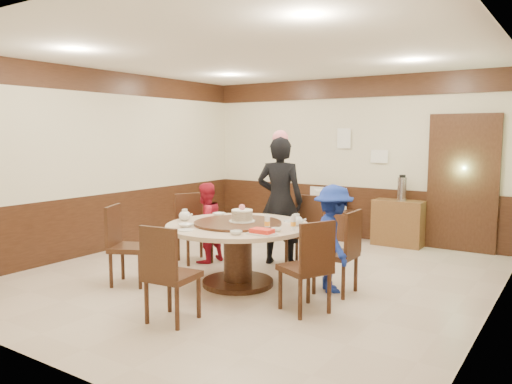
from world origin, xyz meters
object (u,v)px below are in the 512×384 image
Objects in this scene: person_red at (206,223)px; tv_stand at (327,223)px; person_blue at (333,238)px; banquet_table at (238,242)px; shrimp_platter at (262,232)px; television at (327,198)px; birthday_cake at (242,215)px; thermos at (402,189)px; person_standing at (280,201)px; side_cabinet at (398,223)px.

person_red is 1.34× the size of tv_stand.
banquet_table is at bearing 72.43° from person_blue.
person_red is 0.91× the size of person_blue.
television is at bearing 104.46° from shrimp_platter.
television is (-0.37, 3.14, -0.16)m from birthday_cake.
thermos is at bearing 172.98° from television.
person_blue is (1.06, 0.42, 0.09)m from banquet_table.
birthday_cake reaches higher than shrimp_platter.
person_red is at bearing -127.71° from thermos.
person_standing is 1.38m from person_blue.
person_standing is 1.57× the size of person_red.
tv_stand is (0.68, 2.56, -0.32)m from person_red.
person_blue reaches higher than side_cabinet.
thermos is at bearing 0.00° from side_cabinet.
person_standing reaches higher than tv_stand.
person_blue reaches higher than person_red.
banquet_table is 3.21m from tv_stand.
banquet_table is 4.54× the size of thermos.
person_red is 2.66m from tv_stand.
tv_stand is (-0.24, 2.04, -0.65)m from person_standing.
person_red is 1.43× the size of side_cabinet.
birthday_cake is at bearing 88.33° from television.
person_red is at bearing 148.18° from banquet_table.
side_cabinet is 2.11× the size of thermos.
thermos is (2.00, 2.59, 0.37)m from person_red.
shrimp_platter is (0.67, -1.51, -0.12)m from person_standing.
shrimp_platter is at bearing -96.43° from thermos.
tv_stand is at bearing 173.73° from person_red.
tv_stand is 1.28m from side_cabinet.
person_red reaches higher than shrimp_platter.
television is 1.32m from side_cabinet.
person_blue is at bearing -87.61° from side_cabinet.
person_red is 3.80× the size of shrimp_platter.
person_blue is 3.10m from television.
person_standing is 2.68× the size of television.
side_cabinet reaches higher than tv_stand.
thermos reaches higher than television.
person_standing is 2.33m from thermos.
thermos reaches higher than birthday_cake.
person_standing is 2.24× the size of side_cabinet.
person_standing is at bearing -116.50° from side_cabinet.
tv_stand is at bearing 171.68° from television.
person_red is 1.23m from birthday_cake.
thermos is at bearing -133.89° from person_standing.
television is at bearing 96.65° from birthday_cake.
shrimp_platter is 3.62m from side_cabinet.
person_red is 3.62× the size of birthday_cake.
person_standing is 2.37m from side_cabinet.
thermos is (0.40, 3.58, 0.16)m from shrimp_platter.
shrimp_platter is 0.79× the size of thermos.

